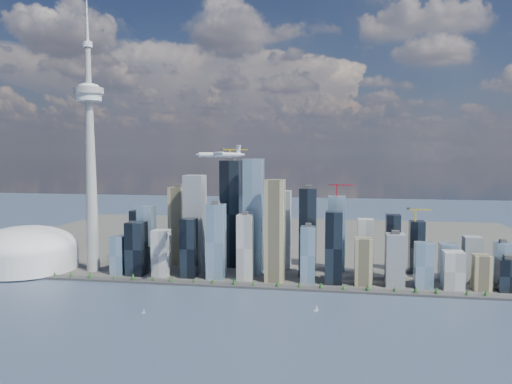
% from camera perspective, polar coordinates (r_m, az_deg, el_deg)
% --- Properties ---
extents(ground, '(4000.00, 4000.00, 0.00)m').
position_cam_1_polar(ground, '(667.36, -7.16, -16.29)').
color(ground, '#374560').
rests_on(ground, ground).
extents(seawall, '(1100.00, 22.00, 4.00)m').
position_cam_1_polar(seawall, '(897.22, -2.45, -10.62)').
color(seawall, '#383838').
rests_on(seawall, ground).
extents(land, '(1400.00, 900.00, 3.00)m').
position_cam_1_polar(land, '(1330.15, 1.65, -5.62)').
color(land, '#4C4C47').
rests_on(land, ground).
extents(shoreline_trees, '(960.53, 7.20, 8.80)m').
position_cam_1_polar(shoreline_trees, '(895.47, -2.45, -10.20)').
color(shoreline_trees, '#3F2D1E').
rests_on(shoreline_trees, seawall).
extents(skyscraper_cluster, '(736.00, 142.00, 243.21)m').
position_cam_1_polar(skyscraper_cluster, '(955.04, 2.15, -5.19)').
color(skyscraper_cluster, black).
rests_on(skyscraper_cluster, land).
extents(needle_tower, '(56.00, 56.00, 550.50)m').
position_cam_1_polar(needle_tower, '(1026.84, -18.40, 4.27)').
color(needle_tower, '#9C9C97').
rests_on(needle_tower, land).
extents(dome_stadium, '(200.00, 200.00, 86.00)m').
position_cam_1_polar(dome_stadium, '(1109.26, -24.82, -6.11)').
color(dome_stadium, silver).
rests_on(dome_stadium, land).
extents(airplane, '(76.17, 68.22, 19.24)m').
position_cam_1_polar(airplane, '(793.50, -4.12, 4.35)').
color(airplane, silver).
rests_on(airplane, ground).
extents(sailboat_west, '(6.93, 3.52, 9.65)m').
position_cam_1_polar(sailboat_west, '(773.40, -12.71, -13.16)').
color(sailboat_west, white).
rests_on(sailboat_west, ground).
extents(sailboat_east, '(7.49, 2.10, 10.43)m').
position_cam_1_polar(sailboat_east, '(770.43, 6.92, -13.13)').
color(sailboat_east, white).
rests_on(sailboat_east, ground).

